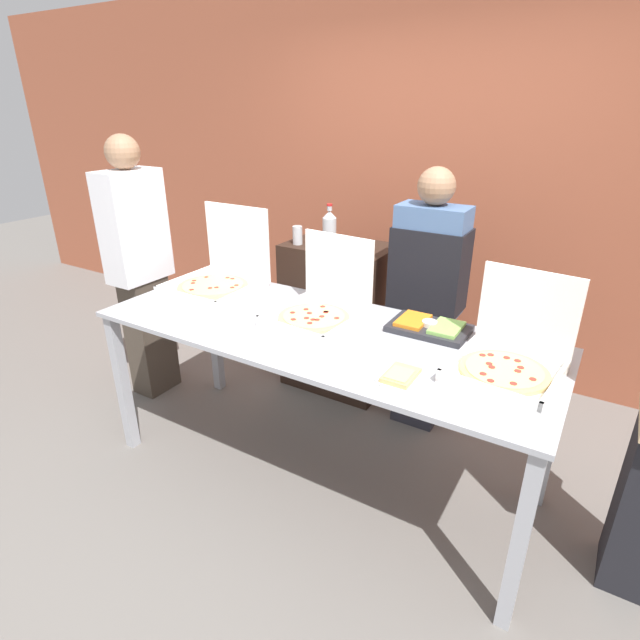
{
  "coord_description": "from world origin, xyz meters",
  "views": [
    {
      "loc": [
        1.18,
        -1.95,
        1.95
      ],
      "look_at": [
        0.0,
        0.0,
        0.95
      ],
      "focal_mm": 28.0,
      "sensor_mm": 36.0,
      "label": 1
    }
  ],
  "objects_px": {
    "person_server_vest": "(427,290)",
    "soda_bottle": "(329,228)",
    "soda_can_silver": "(297,235)",
    "paper_plate_front_right": "(401,376)",
    "person_guest_plaid": "(140,267)",
    "pizza_box_near_left": "(219,275)",
    "pizza_box_near_right": "(320,306)",
    "pizza_box_far_left": "(510,357)",
    "veggie_tray": "(429,327)"
  },
  "relations": [
    {
      "from": "person_server_vest",
      "to": "soda_bottle",
      "type": "bearing_deg",
      "value": -7.81
    },
    {
      "from": "soda_bottle",
      "to": "soda_can_silver",
      "type": "relative_size",
      "value": 2.21
    },
    {
      "from": "paper_plate_front_right",
      "to": "person_guest_plaid",
      "type": "bearing_deg",
      "value": 168.88
    },
    {
      "from": "paper_plate_front_right",
      "to": "pizza_box_near_left",
      "type": "bearing_deg",
      "value": 162.18
    },
    {
      "from": "pizza_box_near_right",
      "to": "paper_plate_front_right",
      "type": "xyz_separation_m",
      "value": [
        0.6,
        -0.35,
        -0.06
      ]
    },
    {
      "from": "paper_plate_front_right",
      "to": "person_guest_plaid",
      "type": "distance_m",
      "value": 2.09
    },
    {
      "from": "soda_can_silver",
      "to": "pizza_box_near_right",
      "type": "bearing_deg",
      "value": -49.13
    },
    {
      "from": "paper_plate_front_right",
      "to": "soda_can_silver",
      "type": "xyz_separation_m",
      "value": [
        -1.19,
        1.03,
        0.22
      ]
    },
    {
      "from": "pizza_box_near_right",
      "to": "pizza_box_far_left",
      "type": "height_order",
      "value": "pizza_box_near_right"
    },
    {
      "from": "pizza_box_near_left",
      "to": "pizza_box_far_left",
      "type": "relative_size",
      "value": 1.06
    },
    {
      "from": "veggie_tray",
      "to": "person_server_vest",
      "type": "distance_m",
      "value": 0.55
    },
    {
      "from": "pizza_box_near_left",
      "to": "paper_plate_front_right",
      "type": "xyz_separation_m",
      "value": [
        1.37,
        -0.44,
        -0.07
      ]
    },
    {
      "from": "pizza_box_far_left",
      "to": "soda_can_silver",
      "type": "distance_m",
      "value": 1.74
    },
    {
      "from": "pizza_box_far_left",
      "to": "veggie_tray",
      "type": "height_order",
      "value": "pizza_box_far_left"
    },
    {
      "from": "paper_plate_front_right",
      "to": "soda_bottle",
      "type": "height_order",
      "value": "soda_bottle"
    },
    {
      "from": "soda_bottle",
      "to": "person_server_vest",
      "type": "relative_size",
      "value": 0.17
    },
    {
      "from": "person_server_vest",
      "to": "person_guest_plaid",
      "type": "height_order",
      "value": "person_guest_plaid"
    },
    {
      "from": "pizza_box_far_left",
      "to": "soda_bottle",
      "type": "bearing_deg",
      "value": 154.53
    },
    {
      "from": "pizza_box_far_left",
      "to": "paper_plate_front_right",
      "type": "bearing_deg",
      "value": -136.37
    },
    {
      "from": "soda_bottle",
      "to": "soda_can_silver",
      "type": "xyz_separation_m",
      "value": [
        -0.2,
        -0.09,
        -0.06
      ]
    },
    {
      "from": "soda_can_silver",
      "to": "pizza_box_far_left",
      "type": "bearing_deg",
      "value": -25.68
    },
    {
      "from": "pizza_box_near_right",
      "to": "veggie_tray",
      "type": "bearing_deg",
      "value": 21.1
    },
    {
      "from": "person_server_vest",
      "to": "pizza_box_far_left",
      "type": "bearing_deg",
      "value": 130.36
    },
    {
      "from": "soda_can_silver",
      "to": "veggie_tray",
      "type": "bearing_deg",
      "value": -24.81
    },
    {
      "from": "person_server_vest",
      "to": "person_guest_plaid",
      "type": "relative_size",
      "value": 0.92
    },
    {
      "from": "pizza_box_near_right",
      "to": "soda_bottle",
      "type": "xyz_separation_m",
      "value": [
        -0.4,
        0.77,
        0.21
      ]
    },
    {
      "from": "pizza_box_far_left",
      "to": "soda_bottle",
      "type": "relative_size",
      "value": 1.72
    },
    {
      "from": "person_guest_plaid",
      "to": "soda_bottle",
      "type": "bearing_deg",
      "value": 124.4
    },
    {
      "from": "pizza_box_far_left",
      "to": "pizza_box_near_left",
      "type": "bearing_deg",
      "value": -179.12
    },
    {
      "from": "soda_bottle",
      "to": "soda_can_silver",
      "type": "distance_m",
      "value": 0.22
    },
    {
      "from": "pizza_box_near_right",
      "to": "pizza_box_far_left",
      "type": "bearing_deg",
      "value": 0.6
    },
    {
      "from": "veggie_tray",
      "to": "paper_plate_front_right",
      "type": "bearing_deg",
      "value": -83.12
    },
    {
      "from": "soda_bottle",
      "to": "person_guest_plaid",
      "type": "bearing_deg",
      "value": -145.6
    },
    {
      "from": "pizza_box_near_left",
      "to": "soda_can_silver",
      "type": "xyz_separation_m",
      "value": [
        0.18,
        0.59,
        0.14
      ]
    },
    {
      "from": "paper_plate_front_right",
      "to": "soda_bottle",
      "type": "relative_size",
      "value": 0.81
    },
    {
      "from": "pizza_box_near_left",
      "to": "person_server_vest",
      "type": "distance_m",
      "value": 1.26
    },
    {
      "from": "paper_plate_front_right",
      "to": "veggie_tray",
      "type": "bearing_deg",
      "value": 96.88
    },
    {
      "from": "pizza_box_near_left",
      "to": "pizza_box_far_left",
      "type": "height_order",
      "value": "pizza_box_near_left"
    },
    {
      "from": "veggie_tray",
      "to": "person_server_vest",
      "type": "bearing_deg",
      "value": 111.23
    },
    {
      "from": "pizza_box_near_left",
      "to": "soda_bottle",
      "type": "bearing_deg",
      "value": 61.2
    },
    {
      "from": "soda_can_silver",
      "to": "person_server_vest",
      "type": "relative_size",
      "value": 0.08
    },
    {
      "from": "pizza_box_near_left",
      "to": "pizza_box_near_right",
      "type": "bearing_deg",
      "value": -6.64
    },
    {
      "from": "soda_bottle",
      "to": "person_server_vest",
      "type": "xyz_separation_m",
      "value": [
        0.74,
        -0.1,
        -0.27
      ]
    },
    {
      "from": "paper_plate_front_right",
      "to": "soda_bottle",
      "type": "xyz_separation_m",
      "value": [
        -1.0,
        1.12,
        0.27
      ]
    },
    {
      "from": "person_server_vest",
      "to": "pizza_box_near_right",
      "type": "bearing_deg",
      "value": 63.04
    },
    {
      "from": "pizza_box_near_right",
      "to": "paper_plate_front_right",
      "type": "height_order",
      "value": "pizza_box_near_right"
    },
    {
      "from": "pizza_box_near_right",
      "to": "person_server_vest",
      "type": "bearing_deg",
      "value": 67.56
    },
    {
      "from": "pizza_box_near_right",
      "to": "veggie_tray",
      "type": "height_order",
      "value": "pizza_box_near_right"
    },
    {
      "from": "pizza_box_near_left",
      "to": "person_server_vest",
      "type": "height_order",
      "value": "person_server_vest"
    },
    {
      "from": "soda_can_silver",
      "to": "person_guest_plaid",
      "type": "bearing_deg",
      "value": -143.57
    }
  ]
}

